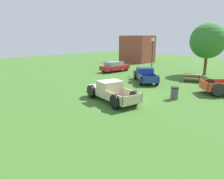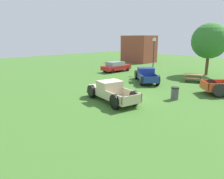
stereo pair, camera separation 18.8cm
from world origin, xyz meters
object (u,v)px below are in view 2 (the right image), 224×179
object	(u,v)px
pickup_truck_foreground	(109,91)
lamp_post_near	(153,55)
picnic_table	(193,77)
trash_can	(175,93)
oak_tree_east	(210,41)
pickup_truck_behind_left	(146,75)
sedan_distant_a	(116,66)

from	to	relation	value
pickup_truck_foreground	lamp_post_near	xyz separation A→B (m)	(-4.69, 11.99, 1.67)
picnic_table	trash_can	distance (m)	7.63
trash_can	oak_tree_east	world-z (taller)	oak_tree_east
pickup_truck_foreground	lamp_post_near	distance (m)	12.98
oak_tree_east	trash_can	bearing A→B (deg)	-76.97
picnic_table	oak_tree_east	bearing A→B (deg)	98.50
pickup_truck_foreground	pickup_truck_behind_left	xyz separation A→B (m)	(-2.43, 7.54, -0.01)
pickup_truck_foreground	oak_tree_east	xyz separation A→B (m)	(0.38, 16.11, 3.43)
sedan_distant_a	pickup_truck_behind_left	bearing A→B (deg)	-18.72
pickup_truck_foreground	oak_tree_east	distance (m)	16.48
pickup_truck_behind_left	oak_tree_east	distance (m)	9.66
lamp_post_near	sedan_distant_a	bearing A→B (deg)	-154.50
lamp_post_near	oak_tree_east	distance (m)	6.78
lamp_post_near	trash_can	distance (m)	11.63
trash_can	pickup_truck_behind_left	bearing A→B (deg)	146.11
pickup_truck_foreground	pickup_truck_behind_left	bearing A→B (deg)	107.87
pickup_truck_behind_left	lamp_post_near	distance (m)	5.27
sedan_distant_a	lamp_post_near	xyz separation A→B (m)	(4.52, 2.16, 1.66)
picnic_table	pickup_truck_behind_left	bearing A→B (deg)	-135.46
lamp_post_near	pickup_truck_foreground	bearing A→B (deg)	-68.62
pickup_truck_foreground	trash_can	distance (m)	4.95
pickup_truck_behind_left	sedan_distant_a	size ratio (longest dim) A/B	1.13
sedan_distant_a	trash_can	bearing A→B (deg)	-26.13
pickup_truck_foreground	sedan_distant_a	world-z (taller)	pickup_truck_foreground
lamp_post_near	oak_tree_east	xyz separation A→B (m)	(5.08, 4.13, 1.76)
picnic_table	oak_tree_east	size ratio (longest dim) A/B	0.36
sedan_distant_a	picnic_table	size ratio (longest dim) A/B	1.84
sedan_distant_a	lamp_post_near	distance (m)	5.27
sedan_distant_a	oak_tree_east	bearing A→B (deg)	33.20
oak_tree_east	picnic_table	bearing A→B (deg)	-81.50
pickup_truck_foreground	picnic_table	world-z (taller)	pickup_truck_foreground
pickup_truck_behind_left	picnic_table	xyz separation A→B (m)	(3.57, 3.51, -0.21)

